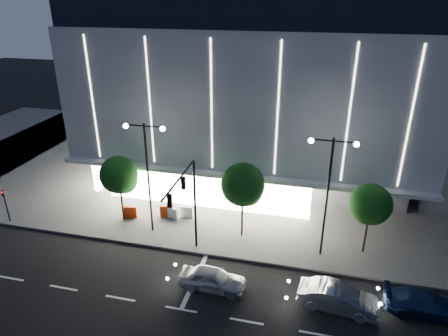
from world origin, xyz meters
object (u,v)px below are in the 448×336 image
at_px(ped_signal_far, 6,202).
at_px(car_lead, 213,279).
at_px(street_lamp_west, 147,163).
at_px(car_second, 338,298).
at_px(tree_right, 371,206).
at_px(car_third, 427,304).
at_px(tree_left, 119,177).
at_px(street_lamp_east, 329,181).
at_px(barrier_a, 130,212).
at_px(barrier_b, 186,212).
at_px(barrier_c, 166,211).
at_px(tree_mid, 243,187).
at_px(traffic_mast, 188,197).
at_px(barrier_d, 172,213).

bearing_deg(ped_signal_far, car_lead, -11.42).
height_order(street_lamp_west, car_second, street_lamp_west).
height_order(tree_right, car_third, tree_right).
xyz_separation_m(tree_left, car_lead, (9.32, -6.23, -3.31)).
relative_size(street_lamp_east, barrier_a, 8.18).
bearing_deg(ped_signal_far, car_third, -5.23).
bearing_deg(barrier_b, car_second, -35.29).
bearing_deg(car_third, barrier_c, 72.06).
relative_size(tree_left, car_third, 1.20).
height_order(car_lead, barrier_c, car_lead).
relative_size(street_lamp_west, tree_right, 1.63).
bearing_deg(barrier_b, car_third, -24.62).
relative_size(car_second, barrier_c, 4.30).
relative_size(car_second, barrier_b, 4.30).
relative_size(tree_right, car_second, 1.17).
distance_m(street_lamp_west, barrier_a, 6.05).
bearing_deg(tree_mid, barrier_a, 177.74).
distance_m(ped_signal_far, barrier_c, 12.93).
bearing_deg(car_third, traffic_mast, 85.01).
bearing_deg(car_second, barrier_b, 63.45).
relative_size(ped_signal_far, car_third, 0.63).
height_order(tree_left, car_third, tree_left).
bearing_deg(street_lamp_east, tree_mid, 170.31).
bearing_deg(tree_mid, tree_left, -180.00).
bearing_deg(tree_left, car_second, -19.98).
relative_size(ped_signal_far, tree_right, 0.54).
height_order(tree_left, barrier_b, tree_left).
distance_m(traffic_mast, barrier_d, 7.19).
relative_size(car_third, barrier_d, 4.33).
xyz_separation_m(car_lead, barrier_b, (-4.36, 7.72, -0.08)).
bearing_deg(barrier_c, barrier_a, -179.80).
height_order(tree_left, tree_mid, tree_mid).
relative_size(street_lamp_east, barrier_b, 8.18).
height_order(car_lead, car_second, car_second).
bearing_deg(barrier_b, barrier_d, -162.97).
bearing_deg(car_second, barrier_d, 66.97).
bearing_deg(barrier_d, car_third, 2.24).
height_order(ped_signal_far, car_third, ped_signal_far).
xyz_separation_m(barrier_b, barrier_d, (-1.10, -0.40, 0.00)).
bearing_deg(traffic_mast, car_second, -14.03).
height_order(ped_signal_far, tree_mid, tree_mid).
bearing_deg(traffic_mast, barrier_a, 148.21).
relative_size(street_lamp_west, barrier_c, 8.18).
bearing_deg(tree_mid, ped_signal_far, -172.45).
distance_m(car_third, barrier_c, 19.96).
bearing_deg(traffic_mast, car_third, -6.36).
relative_size(traffic_mast, tree_right, 1.28).
height_order(tree_right, barrier_d, tree_right).
relative_size(car_lead, barrier_b, 3.87).
bearing_deg(barrier_c, street_lamp_west, -114.31).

